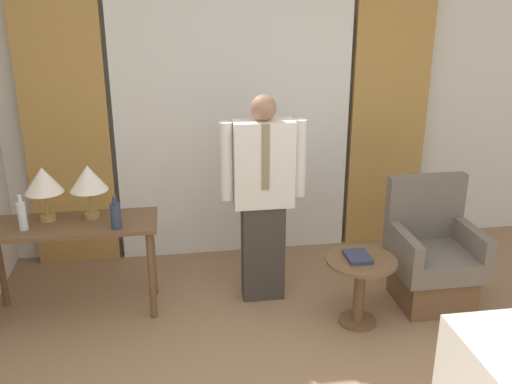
% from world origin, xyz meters
% --- Properties ---
extents(wall_back, '(10.00, 0.06, 2.70)m').
position_xyz_m(wall_back, '(0.00, 2.75, 1.35)').
color(wall_back, silver).
rests_on(wall_back, ground_plane).
extents(curtain_sheer_center, '(2.07, 0.06, 2.58)m').
position_xyz_m(curtain_sheer_center, '(0.00, 2.62, 1.29)').
color(curtain_sheer_center, white).
rests_on(curtain_sheer_center, ground_plane).
extents(curtain_drape_left, '(0.71, 0.06, 2.58)m').
position_xyz_m(curtain_drape_left, '(-1.43, 2.62, 1.29)').
color(curtain_drape_left, '#B28442').
rests_on(curtain_drape_left, ground_plane).
extents(curtain_drape_right, '(0.71, 0.06, 2.58)m').
position_xyz_m(curtain_drape_right, '(1.43, 2.62, 1.29)').
color(curtain_drape_right, '#B28442').
rests_on(curtain_drape_right, ground_plane).
extents(desk, '(1.27, 0.47, 0.74)m').
position_xyz_m(desk, '(-1.33, 1.71, 0.62)').
color(desk, brown).
rests_on(desk, ground_plane).
extents(table_lamp_left, '(0.28, 0.28, 0.41)m').
position_xyz_m(table_lamp_left, '(-1.48, 1.79, 1.04)').
color(table_lamp_left, '#9E7F47').
rests_on(table_lamp_left, desk).
extents(table_lamp_right, '(0.28, 0.28, 0.41)m').
position_xyz_m(table_lamp_right, '(-1.17, 1.79, 1.04)').
color(table_lamp_right, '#9E7F47').
rests_on(table_lamp_right, desk).
extents(bottle_near_edge, '(0.06, 0.06, 0.26)m').
position_xyz_m(bottle_near_edge, '(-1.62, 1.64, 0.84)').
color(bottle_near_edge, silver).
rests_on(bottle_near_edge, desk).
extents(bottle_by_lamp, '(0.07, 0.07, 0.24)m').
position_xyz_m(bottle_by_lamp, '(-0.97, 1.57, 0.84)').
color(bottle_by_lamp, '#2D3851').
rests_on(bottle_by_lamp, desk).
extents(person, '(0.65, 0.21, 1.63)m').
position_xyz_m(person, '(0.11, 1.72, 0.88)').
color(person, '#38332D').
rests_on(person, ground_plane).
extents(armchair, '(0.63, 0.60, 0.98)m').
position_xyz_m(armchair, '(1.41, 1.46, 0.35)').
color(armchair, brown).
rests_on(armchair, ground_plane).
extents(side_table, '(0.51, 0.51, 0.52)m').
position_xyz_m(side_table, '(0.75, 1.23, 0.36)').
color(side_table, brown).
rests_on(side_table, ground_plane).
extents(book, '(0.17, 0.22, 0.03)m').
position_xyz_m(book, '(0.72, 1.25, 0.54)').
color(book, '#2D334C').
rests_on(book, side_table).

